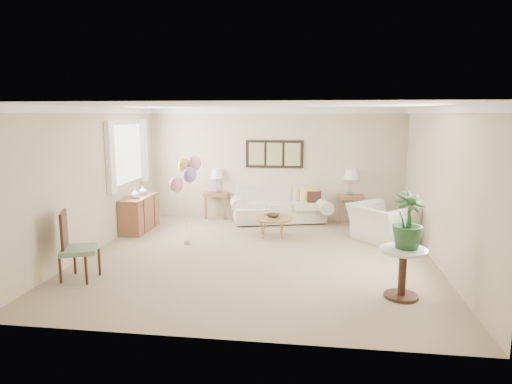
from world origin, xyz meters
TOP-DOWN VIEW (x-y plane):
  - ground_plane at (0.00, 0.00)m, footprint 6.00×6.00m
  - room_shell at (-0.11, 0.09)m, footprint 6.04×6.04m
  - wall_art_triptych at (0.00, 2.96)m, footprint 1.35×0.06m
  - sofa at (0.14, 2.73)m, footprint 2.49×1.37m
  - end_table_left at (-1.38, 2.92)m, footprint 0.57×0.52m
  - end_table_right at (1.77, 2.91)m, footprint 0.59×0.54m
  - lamp_left at (-1.38, 2.92)m, footprint 0.32×0.32m
  - lamp_right at (1.77, 2.91)m, footprint 0.33×0.33m
  - coffee_table at (0.12, 1.35)m, footprint 0.81×0.81m
  - decor_bowl at (0.13, 1.37)m, footprint 0.36×0.36m
  - armchair at (2.29, 1.33)m, footprint 1.47×1.49m
  - side_table at (2.18, -1.51)m, footprint 0.64×0.64m
  - potted_plant at (2.22, -1.47)m, footprint 0.56×0.56m
  - accent_chair at (-2.59, -1.44)m, footprint 0.67×0.66m
  - credenza at (-2.76, 1.50)m, footprint 0.46×1.20m
  - vase_white at (-2.74, 1.28)m, footprint 0.21×0.21m
  - vase_sage at (-2.74, 1.70)m, footprint 0.24×0.24m
  - balloon_cluster at (-1.43, 0.61)m, footprint 0.55×0.47m

SIDE VIEW (x-z plane):
  - ground_plane at x=0.00m, z-range 0.00..0.00m
  - sofa at x=0.14m, z-range -0.09..0.75m
  - armchair at x=2.29m, z-range 0.00..0.73m
  - credenza at x=-2.76m, z-range 0.00..0.74m
  - coffee_table at x=0.12m, z-range 0.17..0.58m
  - decor_bowl at x=0.13m, z-range 0.41..0.48m
  - side_table at x=2.18m, z-range 0.17..0.86m
  - end_table_left at x=-1.38m, z-range 0.21..0.84m
  - end_table_right at x=1.77m, z-range 0.22..0.86m
  - accent_chair at x=-2.59m, z-range 0.02..1.06m
  - vase_sage at x=-2.74m, z-range 0.74..0.93m
  - vase_white at x=-2.74m, z-range 0.74..0.94m
  - lamp_left at x=-1.38m, z-range 0.77..1.34m
  - potted_plant at x=2.22m, z-range 0.69..1.45m
  - lamp_right at x=1.77m, z-range 0.80..1.39m
  - balloon_cluster at x=-1.43m, z-range 0.54..2.25m
  - wall_art_triptych at x=0.00m, z-range 1.23..1.88m
  - room_shell at x=-0.11m, z-range 0.33..2.93m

